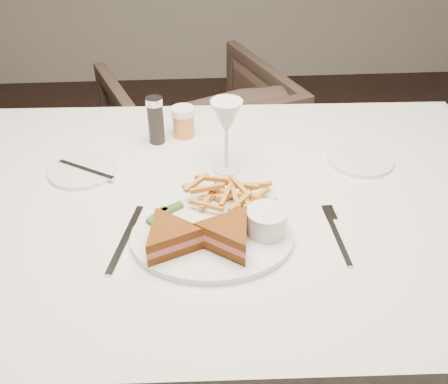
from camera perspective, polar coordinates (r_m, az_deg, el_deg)
name	(u,v)px	position (r m, az deg, el deg)	size (l,w,h in m)	color
table	(223,311)	(1.35, -0.14, -13.44)	(1.35, 0.90, 0.75)	white
chair_far	(198,134)	(2.15, -3.00, 6.58)	(0.67, 0.63, 0.69)	#45342A
table_setting	(214,195)	(1.04, -1.14, -0.32)	(0.82, 0.64, 0.18)	white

